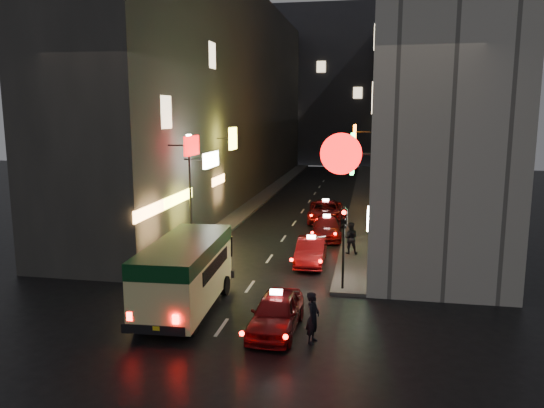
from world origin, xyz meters
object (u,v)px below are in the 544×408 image
Objects in this scene: pedestrian_crossing at (313,314)px; minibus at (185,267)px; lamp_post at (190,186)px; taxi_near at (276,310)px; traffic_light at (344,230)px.

minibus is at bearing 81.32° from pedestrian_crossing.
pedestrian_crossing is 12.50m from lamp_post.
lamp_post reaches higher than taxi_near.
lamp_post reaches higher than minibus.
pedestrian_crossing is 5.42m from traffic_light.
lamp_post is at bearing 107.58° from minibus.
pedestrian_crossing is at bearing -27.05° from taxi_near.
traffic_light reaches higher than pedestrian_crossing.
minibus is 1.03× the size of lamp_post.
minibus reaches higher than taxi_near.
minibus is 4.03m from taxi_near.
taxi_near is at bearing -18.41° from minibus.
pedestrian_crossing is (5.06, -1.92, -0.74)m from minibus.
minibus is 1.31× the size of taxi_near.
minibus is 6.65m from traffic_light.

